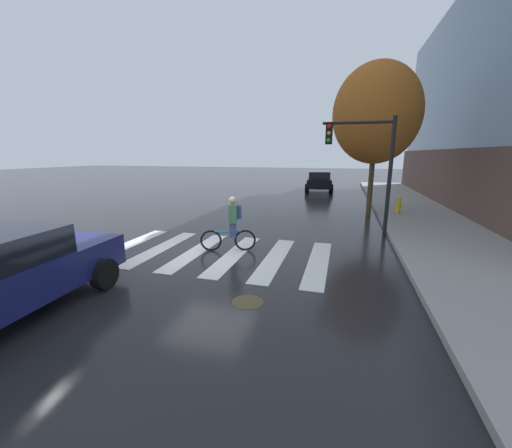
{
  "coord_description": "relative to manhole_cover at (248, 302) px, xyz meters",
  "views": [
    {
      "loc": [
        3.83,
        -8.24,
        2.92
      ],
      "look_at": [
        1.38,
        0.47,
        0.87
      ],
      "focal_mm": 21.64,
      "sensor_mm": 36.0,
      "label": 1
    }
  ],
  "objects": [
    {
      "name": "sedan_mid",
      "position": [
        -0.17,
        20.18,
        0.8
      ],
      "size": [
        2.38,
        4.65,
        1.57
      ],
      "color": "black",
      "rests_on": "ground"
    },
    {
      "name": "street_tree_near",
      "position": [
        2.99,
        10.36,
        4.72
      ],
      "size": [
        3.93,
        3.93,
        7.0
      ],
      "color": "#4C3823",
      "rests_on": "ground"
    },
    {
      "name": "cyclist",
      "position": [
        -1.47,
        3.12,
        0.84
      ],
      "size": [
        1.65,
        0.58,
        1.69
      ],
      "color": "black",
      "rests_on": "ground"
    },
    {
      "name": "crosswalk_stripes",
      "position": [
        -1.9,
        2.76,
        0.0
      ],
      "size": [
        6.71,
        3.86,
        0.01
      ],
      "color": "silver",
      "rests_on": "ground"
    },
    {
      "name": "traffic_light_near",
      "position": [
        2.45,
        6.34,
        2.86
      ],
      "size": [
        2.47,
        0.28,
        4.2
      ],
      "color": "black",
      "rests_on": "ground"
    },
    {
      "name": "manhole_cover",
      "position": [
        0.0,
        0.0,
        0.0
      ],
      "size": [
        0.64,
        0.64,
        0.01
      ],
      "primitive_type": "cylinder",
      "color": "#473D1E",
      "rests_on": "ground"
    },
    {
      "name": "ground_plane",
      "position": [
        -2.11,
        2.76,
        -0.0
      ],
      "size": [
        120.0,
        120.0,
        0.0
      ],
      "primitive_type": "plane",
      "color": "black"
    },
    {
      "name": "fire_hydrant",
      "position": [
        4.35,
        10.48,
        0.53
      ],
      "size": [
        0.33,
        0.22,
        0.78
      ],
      "color": "gold",
      "rests_on": "sidewalk"
    }
  ]
}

